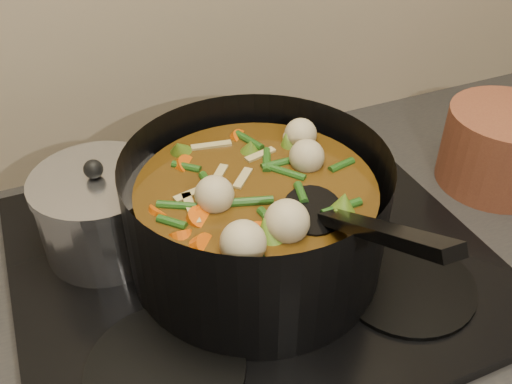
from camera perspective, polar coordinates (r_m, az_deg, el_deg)
name	(u,v)px	position (r m, az deg, el deg)	size (l,w,h in m)	color
stovetop	(252,259)	(0.79, -0.44, -6.77)	(0.62, 0.54, 0.03)	black
stockpot	(256,217)	(0.73, 0.04, -2.47)	(0.39, 0.48, 0.24)	black
saucepan	(102,212)	(0.79, -15.11, -1.93)	(0.17, 0.17, 0.14)	silver
terracotta_crock	(500,148)	(1.00, 23.25, 4.08)	(0.18, 0.18, 0.13)	brown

